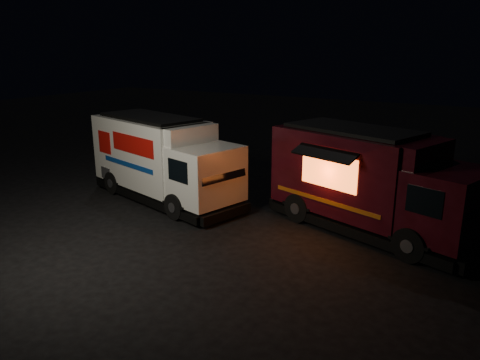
% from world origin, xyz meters
% --- Properties ---
extents(ground, '(80.00, 80.00, 0.00)m').
position_xyz_m(ground, '(0.00, 0.00, 0.00)').
color(ground, black).
rests_on(ground, ground).
extents(white_truck, '(7.36, 4.06, 3.17)m').
position_xyz_m(white_truck, '(-1.84, 2.31, 1.58)').
color(white_truck, silver).
rests_on(white_truck, ground).
extents(red_truck, '(7.42, 4.57, 3.24)m').
position_xyz_m(red_truck, '(5.85, 3.19, 1.62)').
color(red_truck, '#3E0B14').
rests_on(red_truck, ground).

